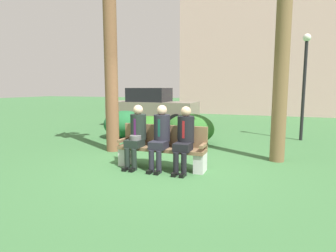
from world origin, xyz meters
TOP-DOWN VIEW (x-y plane):
  - ground_plane at (0.00, 0.00)m, footprint 80.00×80.00m
  - park_bench at (-0.11, -0.01)m, footprint 1.88×0.44m
  - seated_man_left at (-0.65, -0.14)m, footprint 0.34×0.72m
  - seated_man_middle at (-0.10, -0.13)m, footprint 0.34×0.72m
  - seated_man_right at (0.42, -0.13)m, footprint 0.34×0.72m
  - palm_tree_tall at (-1.94, 1.04)m, footprint 1.29×1.33m
  - shrub_near_bench at (-2.63, 2.96)m, footprint 1.48×1.35m
  - shrub_mid_lawn at (-0.27, 2.69)m, footprint 1.47×1.35m
  - shrub_far_lawn at (-1.52, 2.42)m, footprint 1.33×1.22m
  - parked_car_near at (-3.02, 6.12)m, footprint 3.90×1.70m
  - street_lamp at (2.93, 4.54)m, footprint 0.24×0.24m
  - building_backdrop at (1.62, 16.36)m, footprint 11.61×7.56m

SIDE VIEW (x-z plane):
  - ground_plane at x=0.00m, z-range 0.00..0.00m
  - shrub_far_lawn at x=-1.52m, z-range 0.00..0.83m
  - park_bench at x=-0.11m, z-range -0.03..0.87m
  - shrub_mid_lawn at x=-0.27m, z-range 0.00..0.92m
  - shrub_near_bench at x=-2.63m, z-range 0.00..0.92m
  - seated_man_left at x=-0.65m, z-range 0.07..1.40m
  - seated_man_right at x=0.42m, z-range 0.08..1.40m
  - seated_man_middle at x=-0.10m, z-range 0.08..1.41m
  - parked_car_near at x=-3.02m, z-range 0.00..1.68m
  - street_lamp at x=2.93m, z-range 0.40..3.75m
  - palm_tree_tall at x=-1.94m, z-range 0.99..6.54m
  - building_backdrop at x=1.62m, z-range 0.02..12.59m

